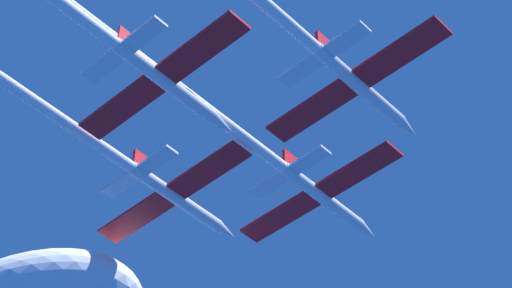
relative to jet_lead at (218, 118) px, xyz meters
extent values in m
cylinder|color=white|center=(0.00, 13.62, -0.03)|extent=(1.18, 10.77, 1.18)
cone|color=white|center=(0.00, 20.19, -0.03)|extent=(1.16, 2.37, 1.16)
ellipsoid|color=black|center=(0.00, 15.99, 0.48)|extent=(0.83, 2.15, 0.59)
cube|color=red|center=(-4.68, 13.08, -0.03)|extent=(8.18, 2.37, 0.26)
cube|color=red|center=(4.68, 13.08, -0.03)|extent=(8.18, 2.37, 0.26)
cube|color=red|center=(0.00, 9.31, 1.43)|extent=(0.31, 1.94, 1.72)
cube|color=white|center=(-2.43, 9.10, -0.03)|extent=(3.68, 1.42, 0.26)
cube|color=white|center=(2.43, 9.10, -0.03)|extent=(3.68, 1.42, 0.26)
cylinder|color=white|center=(0.00, -10.58, -0.03)|extent=(1.07, 37.63, 1.07)
cylinder|color=white|center=(-9.13, 3.91, -0.90)|extent=(1.18, 10.77, 1.18)
cone|color=white|center=(-9.13, 10.47, -0.90)|extent=(1.16, 2.37, 1.16)
ellipsoid|color=black|center=(-9.13, 6.27, -0.40)|extent=(0.83, 2.15, 0.59)
cube|color=red|center=(-13.82, 3.37, -0.90)|extent=(8.18, 2.37, 0.26)
cube|color=red|center=(-4.45, 3.37, -0.90)|extent=(8.18, 2.37, 0.26)
cube|color=red|center=(-9.13, -0.40, 0.55)|extent=(0.31, 1.94, 1.72)
cube|color=white|center=(-11.57, -0.62, -0.90)|extent=(3.68, 1.42, 0.26)
cube|color=white|center=(-6.70, -0.62, -0.90)|extent=(3.68, 1.42, 0.26)
cylinder|color=white|center=(11.23, 4.99, -0.39)|extent=(1.18, 10.77, 1.18)
cone|color=white|center=(11.23, 11.56, -0.39)|extent=(1.16, 2.37, 1.16)
ellipsoid|color=black|center=(11.23, 7.36, 0.11)|extent=(0.83, 2.15, 0.59)
cube|color=red|center=(6.54, 4.45, -0.39)|extent=(8.18, 2.37, 0.26)
cube|color=red|center=(15.91, 4.45, -0.39)|extent=(8.18, 2.37, 0.26)
cube|color=red|center=(11.23, 0.68, 1.06)|extent=(0.31, 1.94, 1.72)
cube|color=white|center=(8.79, 0.47, -0.39)|extent=(3.68, 1.42, 0.26)
cube|color=white|center=(13.66, 0.47, -0.39)|extent=(3.68, 1.42, 0.26)
cylinder|color=white|center=(0.53, -6.50, -1.21)|extent=(1.18, 10.77, 1.18)
cone|color=white|center=(0.53, 0.07, -1.21)|extent=(1.16, 2.37, 1.16)
ellipsoid|color=black|center=(0.53, -4.13, -0.71)|extent=(0.83, 2.15, 0.59)
cube|color=red|center=(-4.16, -7.04, -1.21)|extent=(8.18, 2.37, 0.26)
cube|color=red|center=(5.21, -7.04, -1.21)|extent=(8.18, 2.37, 0.26)
cube|color=red|center=(0.53, -10.81, 0.24)|extent=(0.31, 1.94, 1.72)
cube|color=white|center=(-1.90, -11.02, -1.21)|extent=(3.68, 1.42, 0.26)
cube|color=white|center=(2.96, -11.02, -1.21)|extent=(3.68, 1.42, 0.26)
camera|label=1|loc=(42.88, -41.51, -62.28)|focal=71.62mm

